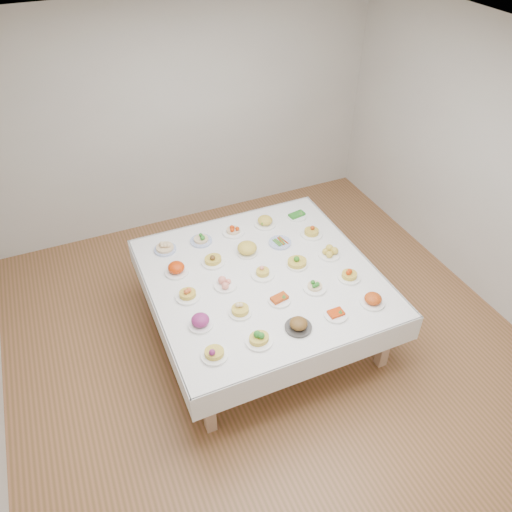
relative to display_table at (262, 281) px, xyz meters
name	(u,v)px	position (x,y,z in m)	size (l,w,h in m)	color
room_envelope	(268,187)	(-0.03, -0.16, 1.15)	(5.02, 5.02, 2.81)	#945D3D
display_table	(262,281)	(0.00, 0.00, 0.00)	(2.14, 2.14, 0.75)	white
dish_0	(214,351)	(-0.75, -0.74, 0.13)	(0.22, 0.22, 0.13)	white
dish_1	(259,336)	(-0.37, -0.75, 0.14)	(0.23, 0.23, 0.15)	white
dish_2	(299,324)	(0.00, -0.74, 0.13)	(0.23, 0.23, 0.13)	#2D2B28
dish_3	(336,313)	(0.37, -0.74, 0.10)	(0.21, 0.21, 0.08)	white
dish_4	(373,299)	(0.75, -0.74, 0.12)	(0.22, 0.22, 0.12)	white
dish_5	(200,321)	(-0.75, -0.38, 0.13)	(0.23, 0.23, 0.13)	white
dish_6	(240,309)	(-0.38, -0.38, 0.12)	(0.20, 0.20, 0.11)	white
dish_7	(279,299)	(0.00, -0.38, 0.10)	(0.20, 0.20, 0.09)	white
dish_8	(315,285)	(0.37, -0.37, 0.12)	(0.22, 0.22, 0.11)	white
dish_9	(349,274)	(0.74, -0.37, 0.12)	(0.21, 0.21, 0.12)	white
dish_10	(188,293)	(-0.74, 0.00, 0.12)	(0.23, 0.23, 0.12)	white
dish_11	(225,283)	(-0.38, 0.00, 0.11)	(0.21, 0.21, 0.10)	white
dish_12	(263,271)	(0.00, 0.00, 0.12)	(0.22, 0.22, 0.12)	white
dish_13	(297,261)	(0.37, 0.00, 0.13)	(0.20, 0.20, 0.13)	white
dish_14	(329,252)	(0.74, 0.01, 0.12)	(0.22, 0.22, 0.10)	white
dish_15	(176,269)	(-0.74, 0.37, 0.12)	(0.23, 0.23, 0.12)	white
dish_16	(213,259)	(-0.37, 0.36, 0.13)	(0.23, 0.23, 0.13)	white
dish_17	(247,248)	(0.00, 0.37, 0.13)	(0.21, 0.21, 0.13)	white
dish_18	(280,242)	(0.37, 0.38, 0.09)	(0.23, 0.23, 0.05)	#4C66B2
dish_19	(312,231)	(0.74, 0.38, 0.13)	(0.23, 0.23, 0.13)	white
dish_20	(165,246)	(-0.75, 0.75, 0.13)	(0.22, 0.22, 0.13)	#4C66B2
dish_21	(201,237)	(-0.37, 0.74, 0.13)	(0.22, 0.22, 0.13)	#4C66B2
dish_22	(233,229)	(0.00, 0.75, 0.13)	(0.23, 0.23, 0.13)	white
dish_23	(265,220)	(0.37, 0.74, 0.13)	(0.25, 0.25, 0.14)	white
dish_24	(297,214)	(0.75, 0.74, 0.11)	(0.21, 0.21, 0.09)	white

